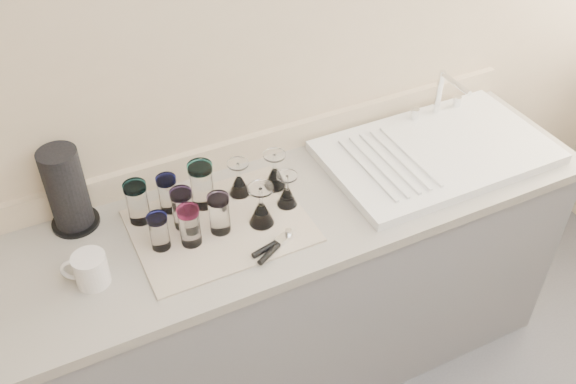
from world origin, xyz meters
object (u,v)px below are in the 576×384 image
tumbler_teal (137,202)px  tumbler_cyan (168,193)px  sink_unit (437,151)px  goblet_back_left (239,183)px  goblet_front_right (287,194)px  goblet_front_left (261,211)px  can_opener (274,246)px  tumbler_purple (202,184)px  tumbler_blue (190,226)px  tumbler_magenta (159,231)px  white_mug (90,270)px  goblet_back_right (275,175)px  tumbler_extra (183,208)px  paper_towel_roll (67,190)px  tumbler_lavender (219,213)px

tumbler_teal → tumbler_cyan: tumbler_teal is taller
sink_unit → goblet_back_left: sink_unit is taller
sink_unit → goblet_front_right: (-0.62, -0.01, 0.03)m
goblet_front_left → can_opener: size_ratio=0.97×
tumbler_purple → goblet_front_left: bearing=-51.3°
tumbler_blue → can_opener: size_ratio=0.91×
tumbler_magenta → goblet_front_left: size_ratio=0.86×
tumbler_blue → white_mug: bearing=-176.3°
sink_unit → tumbler_purple: sink_unit is taller
sink_unit → tumbler_cyan: (-0.97, 0.14, 0.06)m
goblet_front_right → goblet_back_right: bearing=87.7°
tumbler_teal → tumbler_extra: size_ratio=1.06×
tumbler_cyan → goblet_front_right: tumbler_cyan is taller
tumbler_purple → tumbler_blue: size_ratio=1.19×
tumbler_blue → goblet_back_left: tumbler_blue is taller
tumbler_extra → goblet_front_right: (0.34, -0.05, -0.03)m
tumbler_purple → tumbler_blue: bearing=-122.3°
goblet_back_right → paper_towel_roll: size_ratio=0.48×
tumbler_extra → white_mug: size_ratio=0.92×
tumbler_lavender → goblet_back_right: tumbler_lavender is taller
tumbler_teal → tumbler_purple: 0.21m
can_opener → tumbler_magenta: bearing=151.9°
paper_towel_roll → can_opener: bearing=-37.2°
tumbler_blue → tumbler_lavender: tumbler_lavender is taller
tumbler_extra → paper_towel_roll: (-0.31, 0.17, 0.06)m
tumbler_magenta → tumbler_extra: 0.11m
tumbler_cyan → goblet_front_left: size_ratio=0.90×
tumbler_blue → sink_unit: bearing=2.3°
tumbler_lavender → white_mug: tumbler_lavender is taller
goblet_back_right → white_mug: bearing=-167.1°
tumbler_purple → can_opener: bearing=-68.0°
goblet_back_left → paper_towel_roll: bearing=169.1°
tumbler_purple → goblet_back_left: tumbler_purple is taller
goblet_front_left → paper_towel_roll: paper_towel_roll is taller
can_opener → goblet_front_right: bearing=52.6°
tumbler_teal → tumbler_lavender: size_ratio=1.06×
tumbler_lavender → tumbler_extra: bearing=142.4°
tumbler_blue → tumbler_lavender: 0.10m
goblet_back_left → goblet_front_left: (0.01, -0.17, 0.01)m
tumbler_lavender → can_opener: 0.20m
tumbler_magenta → can_opener: 0.35m
tumbler_magenta → tumbler_lavender: bearing=-3.6°
goblet_back_right → can_opener: goblet_back_right is taller
goblet_front_right → paper_towel_roll: bearing=160.9°
tumbler_purple → tumbler_lavender: 0.14m
tumbler_cyan → white_mug: bearing=-146.7°
sink_unit → white_mug: 1.28m
tumbler_magenta → paper_towel_roll: size_ratio=0.44×
tumbler_cyan → white_mug: size_ratio=0.87×
tumbler_blue → goblet_back_left: 0.27m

